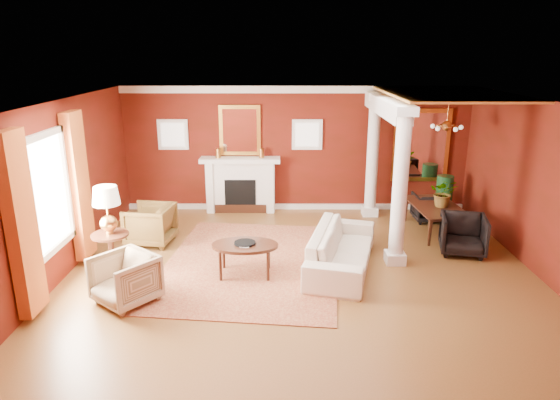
{
  "coord_description": "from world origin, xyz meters",
  "views": [
    {
      "loc": [
        -0.34,
        -7.97,
        3.7
      ],
      "look_at": [
        -0.37,
        0.41,
        1.15
      ],
      "focal_mm": 32.0,
      "sensor_mm": 36.0,
      "label": 1
    }
  ],
  "objects_px": {
    "armchair_stripe": "(125,277)",
    "side_table": "(108,215)",
    "sofa": "(342,242)",
    "armchair_leopard": "(150,223)",
    "coffee_table": "(245,247)",
    "dining_table": "(437,211)"
  },
  "relations": [
    {
      "from": "armchair_stripe",
      "to": "side_table",
      "type": "xyz_separation_m",
      "value": [
        -0.54,
        1.04,
        0.63
      ]
    },
    {
      "from": "sofa",
      "to": "armchair_leopard",
      "type": "relative_size",
      "value": 2.81
    },
    {
      "from": "sofa",
      "to": "armchair_leopard",
      "type": "distance_m",
      "value": 3.81
    },
    {
      "from": "armchair_stripe",
      "to": "coffee_table",
      "type": "height_order",
      "value": "armchair_stripe"
    },
    {
      "from": "sofa",
      "to": "coffee_table",
      "type": "xyz_separation_m",
      "value": [
        -1.67,
        -0.3,
        0.04
      ]
    },
    {
      "from": "armchair_leopard",
      "to": "armchair_stripe",
      "type": "relative_size",
      "value": 1.03
    },
    {
      "from": "sofa",
      "to": "side_table",
      "type": "bearing_deg",
      "value": 107.5
    },
    {
      "from": "armchair_leopard",
      "to": "armchair_stripe",
      "type": "distance_m",
      "value": 2.42
    },
    {
      "from": "sofa",
      "to": "armchair_stripe",
      "type": "relative_size",
      "value": 2.91
    },
    {
      "from": "armchair_stripe",
      "to": "dining_table",
      "type": "distance_m",
      "value": 6.37
    },
    {
      "from": "armchair_stripe",
      "to": "side_table",
      "type": "bearing_deg",
      "value": 156.72
    },
    {
      "from": "armchair_leopard",
      "to": "armchair_stripe",
      "type": "xyz_separation_m",
      "value": [
        0.23,
        -2.41,
        -0.01
      ]
    },
    {
      "from": "coffee_table",
      "to": "dining_table",
      "type": "bearing_deg",
      "value": 28.47
    },
    {
      "from": "sofa",
      "to": "coffee_table",
      "type": "relative_size",
      "value": 2.16
    },
    {
      "from": "dining_table",
      "to": "armchair_stripe",
      "type": "bearing_deg",
      "value": 114.38
    },
    {
      "from": "sofa",
      "to": "armchair_leopard",
      "type": "xyz_separation_m",
      "value": [
        -3.63,
        1.15,
        -0.04
      ]
    },
    {
      "from": "sofa",
      "to": "armchair_stripe",
      "type": "bearing_deg",
      "value": 124.57
    },
    {
      "from": "coffee_table",
      "to": "side_table",
      "type": "xyz_separation_m",
      "value": [
        -2.27,
        0.07,
        0.53
      ]
    },
    {
      "from": "sofa",
      "to": "side_table",
      "type": "height_order",
      "value": "side_table"
    },
    {
      "from": "coffee_table",
      "to": "side_table",
      "type": "distance_m",
      "value": 2.34
    },
    {
      "from": "coffee_table",
      "to": "dining_table",
      "type": "distance_m",
      "value": 4.38
    },
    {
      "from": "armchair_stripe",
      "to": "coffee_table",
      "type": "relative_size",
      "value": 0.74
    }
  ]
}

